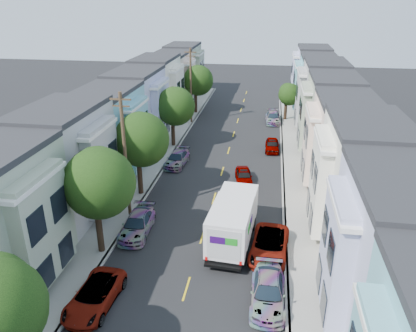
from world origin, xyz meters
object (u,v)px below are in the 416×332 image
(lead_sedan, at_px, (244,176))
(parked_left_b, at_px, (95,296))
(parked_right_c, at_px, (272,145))
(utility_pole_near, at_px, (125,157))
(parked_right_b, at_px, (269,246))
(tree_far_r, at_px, (289,95))
(utility_pole_far, at_px, (191,86))
(tree_e, at_px, (198,81))
(tree_c, at_px, (141,140))
(fedex_truck, at_px, (233,220))
(tree_b, at_px, (98,183))
(parked_left_d, at_px, (177,159))
(tree_d, at_px, (175,106))
(parked_right_d, at_px, (273,118))
(parked_right_a, at_px, (268,292))
(parked_left_c, at_px, (137,224))

(lead_sedan, relative_size, parked_left_b, 0.83)
(parked_left_b, bearing_deg, parked_right_c, 73.40)
(utility_pole_near, bearing_deg, lead_sedan, 41.97)
(parked_right_b, bearing_deg, tree_far_r, 91.57)
(utility_pole_far, relative_size, parked_right_c, 2.47)
(tree_e, relative_size, utility_pole_far, 0.72)
(tree_c, height_order, fedex_truck, tree_c)
(utility_pole_near, distance_m, fedex_truck, 9.54)
(parked_right_b, bearing_deg, tree_b, -167.63)
(utility_pole_near, xyz_separation_m, lead_sedan, (8.61, 7.74, -4.51))
(tree_b, distance_m, parked_left_b, 7.01)
(lead_sedan, xyz_separation_m, parked_left_d, (-7.21, 3.22, 0.03))
(tree_d, distance_m, utility_pole_far, 9.53)
(tree_c, distance_m, parked_right_c, 17.68)
(parked_right_c, bearing_deg, tree_c, -131.74)
(tree_b, height_order, parked_right_d, tree_b)
(fedex_truck, height_order, parked_right_a, fedex_truck)
(tree_d, distance_m, utility_pole_near, 16.48)
(tree_d, height_order, tree_e, tree_e)
(tree_e, distance_m, parked_left_d, 20.62)
(parked_left_b, xyz_separation_m, parked_left_d, (0.00, 21.15, 0.01))
(parked_left_d, bearing_deg, utility_pole_near, -93.64)
(tree_b, distance_m, parked_right_a, 12.54)
(tree_far_r, height_order, parked_left_c, tree_far_r)
(tree_e, bearing_deg, tree_b, -90.00)
(tree_b, relative_size, fedex_truck, 1.10)
(tree_b, distance_m, parked_right_d, 35.23)
(tree_c, height_order, parked_right_d, tree_c)
(parked_right_b, xyz_separation_m, parked_right_c, (0.00, 20.43, -0.08))
(tree_d, height_order, parked_right_a, tree_d)
(fedex_truck, bearing_deg, utility_pole_far, 111.09)
(tree_b, height_order, lead_sedan, tree_b)
(parked_right_c, bearing_deg, utility_pole_far, 139.66)
(tree_e, xyz_separation_m, parked_right_b, (11.20, -34.78, -4.18))
(fedex_truck, relative_size, parked_left_b, 1.45)
(parked_left_b, xyz_separation_m, parked_right_b, (9.80, 6.51, 0.06))
(fedex_truck, xyz_separation_m, parked_right_d, (2.63, 30.58, -1.18))
(parked_right_c, distance_m, parked_right_d, 11.20)
(parked_left_c, bearing_deg, parked_right_a, -34.01)
(parked_right_b, xyz_separation_m, parked_right_d, (0.00, 31.64, -0.03))
(tree_c, distance_m, parked_left_c, 7.76)
(tree_e, height_order, tree_far_r, tree_e)
(tree_b, xyz_separation_m, tree_far_r, (13.20, 34.57, -1.65))
(fedex_truck, distance_m, parked_left_d, 15.41)
(tree_c, xyz_separation_m, fedex_truck, (8.57, -6.46, -3.30))
(tree_e, distance_m, parked_left_c, 33.74)
(utility_pole_far, height_order, parked_left_d, utility_pole_far)
(lead_sedan, distance_m, parked_left_c, 12.40)
(tree_far_r, relative_size, parked_left_b, 1.09)
(tree_e, relative_size, tree_far_r, 1.36)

